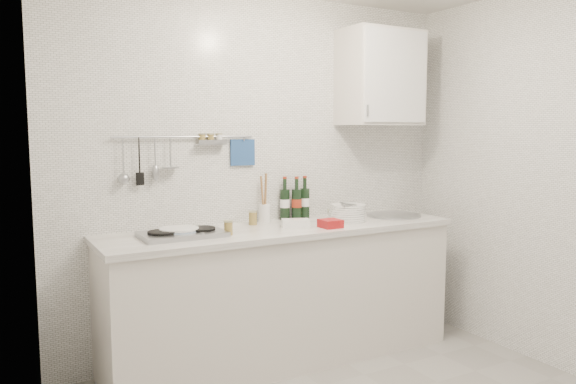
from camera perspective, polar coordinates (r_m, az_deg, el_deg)
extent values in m
cube|color=silver|center=(3.98, -2.60, 1.79)|extent=(3.00, 0.02, 2.50)
cube|color=silver|center=(2.19, -21.55, -2.46)|extent=(0.02, 2.80, 2.50)
cube|color=silver|center=(3.87, -0.51, -10.56)|extent=(2.40, 0.60, 0.88)
cube|color=white|center=(3.76, -0.52, -3.85)|extent=(2.44, 0.64, 0.04)
cube|color=black|center=(4.02, -0.65, -15.81)|extent=(2.34, 0.52, 0.10)
cube|color=#93969B|center=(3.48, -10.69, -4.22)|extent=(0.50, 0.32, 0.03)
cylinder|color=black|center=(3.44, -12.60, -4.01)|extent=(0.18, 0.18, 0.01)
cylinder|color=black|center=(3.52, -8.85, -3.71)|extent=(0.18, 0.18, 0.01)
cylinder|color=#93969B|center=(4.29, 10.67, -2.33)|extent=(0.40, 0.40, 0.02)
cylinder|color=#93969B|center=(4.30, 10.66, -3.07)|extent=(0.34, 0.34, 0.10)
cylinder|color=#93969B|center=(3.72, -10.39, 5.53)|extent=(0.95, 0.02, 0.02)
cube|color=navy|center=(3.89, -4.63, 4.03)|extent=(0.18, 0.02, 0.18)
cube|color=silver|center=(4.33, 9.36, 11.36)|extent=(0.60, 0.35, 0.70)
cube|color=white|center=(4.19, 10.94, 11.50)|extent=(0.56, 0.01, 0.66)
cylinder|color=#93969B|center=(4.00, 8.10, 8.20)|extent=(0.01, 0.01, 0.08)
cylinder|color=#5181B8|center=(3.49, -11.21, -4.33)|extent=(0.26, 0.26, 0.01)
cylinder|color=#5181B8|center=(3.49, -11.14, -4.11)|extent=(0.25, 0.25, 0.01)
cylinder|color=#5181B8|center=(3.50, -11.08, -3.90)|extent=(0.25, 0.25, 0.01)
cylinder|color=#5181B8|center=(3.50, -11.01, -3.68)|extent=(0.24, 0.24, 0.01)
cylinder|color=white|center=(4.02, 5.85, -2.83)|extent=(0.29, 0.29, 0.01)
cylinder|color=white|center=(4.02, 5.89, -2.62)|extent=(0.29, 0.29, 0.01)
cylinder|color=white|center=(4.03, 5.93, -2.40)|extent=(0.28, 0.28, 0.01)
cylinder|color=white|center=(4.04, 5.97, -2.19)|extent=(0.27, 0.27, 0.01)
cylinder|color=white|center=(4.04, 6.02, -1.98)|extent=(0.27, 0.27, 0.01)
cylinder|color=white|center=(4.05, 6.06, -1.77)|extent=(0.26, 0.26, 0.01)
cylinder|color=white|center=(4.05, 6.10, -1.56)|extent=(0.26, 0.26, 0.01)
cylinder|color=white|center=(4.06, 6.14, -1.34)|extent=(0.25, 0.25, 0.01)
cube|color=white|center=(3.74, 0.78, -3.19)|extent=(0.20, 0.15, 0.05)
cube|color=#A8121B|center=(3.74, 4.33, -3.21)|extent=(0.13, 0.13, 0.05)
cylinder|color=white|center=(3.94, -2.42, -2.18)|extent=(0.08, 0.08, 0.13)
cylinder|color=olive|center=(3.92, -2.29, 0.11)|extent=(0.03, 0.06, 0.25)
cylinder|color=olive|center=(3.92, -2.64, -0.05)|extent=(0.02, 0.05, 0.23)
cylinder|color=olive|center=(3.84, -3.59, -2.71)|extent=(0.06, 0.06, 0.09)
cylinder|color=tan|center=(3.83, -3.60, -2.00)|extent=(0.06, 0.06, 0.01)
cylinder|color=olive|center=(4.22, 5.60, -2.00)|extent=(0.06, 0.06, 0.07)
cylinder|color=tan|center=(4.21, 5.61, -1.45)|extent=(0.06, 0.06, 0.01)
cylinder|color=olive|center=(4.08, 4.44, -2.33)|extent=(0.05, 0.05, 0.06)
cylinder|color=tan|center=(4.08, 4.45, -1.83)|extent=(0.06, 0.06, 0.01)
cylinder|color=olive|center=(3.49, -6.07, -3.70)|extent=(0.05, 0.05, 0.08)
cylinder|color=tan|center=(3.48, -6.08, -2.97)|extent=(0.06, 0.06, 0.01)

